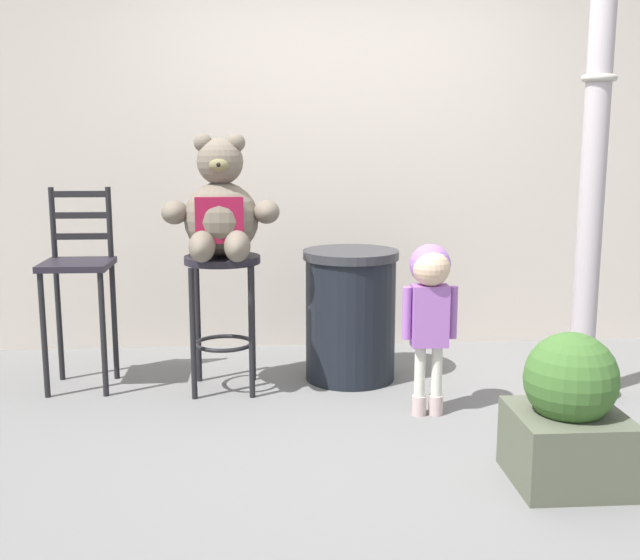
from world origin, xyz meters
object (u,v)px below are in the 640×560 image
planter_with_shrub (569,415)px  teddy_bear (221,212)px  lamppost (593,181)px  trash_bin (350,315)px  child_walking (430,292)px  bar_stool_with_teddy (223,294)px  bar_chair_empty (79,276)px

planter_with_shrub → teddy_bear: bearing=139.0°
teddy_bear → lamppost: size_ratio=0.23×
lamppost → trash_bin: bearing=161.9°
trash_bin → planter_with_shrub: size_ratio=1.21×
child_walking → trash_bin: 0.76m
teddy_bear → lamppost: 1.99m
bar_stool_with_teddy → planter_with_shrub: (1.47, -1.31, -0.26)m
child_walking → planter_with_shrub: 0.99m
bar_chair_empty → planter_with_shrub: 2.71m
bar_stool_with_teddy → bar_chair_empty: size_ratio=0.68×
bar_chair_empty → planter_with_shrub: size_ratio=1.78×
planter_with_shrub → lamppost: bearing=65.0°
teddy_bear → planter_with_shrub: size_ratio=1.05×
lamppost → planter_with_shrub: lamppost is taller
bar_stool_with_teddy → bar_chair_empty: 0.82m
teddy_bear → lamppost: (1.97, -0.22, 0.17)m
teddy_bear → planter_with_shrub: (1.47, -1.28, -0.72)m
lamppost → planter_with_shrub: bearing=-115.0°
bar_chair_empty → child_walking: bearing=-17.6°
bar_stool_with_teddy → trash_bin: (0.73, 0.15, -0.17)m
teddy_bear → bar_chair_empty: (-0.81, 0.14, -0.36)m
teddy_bear → child_walking: bearing=-23.0°
child_walking → trash_bin: size_ratio=1.15×
bar_stool_with_teddy → planter_with_shrub: 1.99m
trash_bin → lamppost: bearing=-18.1°
lamppost → planter_with_shrub: 1.47m
teddy_bear → bar_chair_empty: teddy_bear is taller
child_walking → planter_with_shrub: (0.41, -0.83, -0.35)m
bar_chair_empty → planter_with_shrub: bar_chair_empty is taller
planter_with_shrub → trash_bin: bearing=116.8°
lamppost → bar_chair_empty: bearing=172.6°
bar_stool_with_teddy → bar_chair_empty: bearing=172.3°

